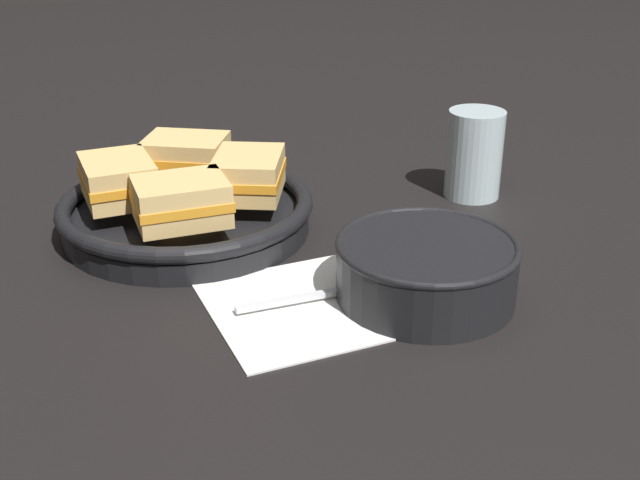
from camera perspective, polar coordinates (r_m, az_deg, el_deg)
ground_plane at (r=0.82m, az=1.57°, el=-2.47°), size 4.00×4.00×0.00m
napkin at (r=0.76m, az=-0.00°, el=-4.42°), size 0.22×0.19×0.00m
soup_bowl at (r=0.76m, az=7.58°, el=-1.84°), size 0.17×0.17×0.06m
spoon at (r=0.77m, az=2.62°, el=-3.43°), size 0.17×0.03×0.01m
skillet at (r=0.92m, az=-9.47°, el=1.89°), size 0.29×0.29×0.04m
sandwich_near_left at (r=0.90m, az=-5.11°, el=4.67°), size 0.11×0.12×0.05m
sandwich_near_right at (r=0.97m, az=-9.50°, el=5.90°), size 0.12×0.11×0.05m
sandwich_far_left at (r=0.91m, az=-14.16°, el=4.18°), size 0.08×0.10×0.05m
sandwich_far_right at (r=0.84m, az=-9.84°, el=2.74°), size 0.10×0.08×0.05m
drinking_glass at (r=1.01m, az=10.91°, el=6.02°), size 0.07×0.07×0.11m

